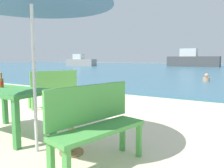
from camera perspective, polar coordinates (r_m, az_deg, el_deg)
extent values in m
plane|color=beige|center=(3.55, -21.76, -14.70)|extent=(120.00, 120.00, 0.00)
cube|color=#386B84|center=(32.10, 26.42, 3.58)|extent=(120.00, 50.00, 0.08)
cube|color=#3D8C42|center=(4.05, -24.69, -1.60)|extent=(1.40, 0.80, 0.06)
cube|color=#3D8C42|center=(3.42, -23.04, -9.44)|extent=(0.08, 0.08, 0.70)
cube|color=#3D8C42|center=(4.82, -25.43, -5.01)|extent=(0.08, 0.08, 0.70)
cube|color=#3D8C42|center=(3.84, -14.73, -7.41)|extent=(0.08, 0.08, 0.70)
cylinder|color=brown|center=(4.31, -26.11, 0.23)|extent=(0.06, 0.06, 0.16)
cone|color=brown|center=(4.30, -26.16, 1.25)|extent=(0.06, 0.06, 0.03)
cylinder|color=brown|center=(4.30, -26.20, 2.02)|extent=(0.03, 0.03, 0.09)
cylinder|color=red|center=(4.31, -26.10, 0.13)|extent=(0.07, 0.07, 0.05)
cylinder|color=gold|center=(4.30, -26.23, 2.65)|extent=(0.03, 0.03, 0.01)
cylinder|color=silver|center=(3.12, -19.14, 4.17)|extent=(0.04, 0.04, 2.30)
cube|color=olive|center=(3.02, -10.38, -7.72)|extent=(0.44, 0.44, 0.04)
cylinder|color=olive|center=(3.10, -10.28, -12.57)|extent=(0.07, 0.07, 0.50)
cylinder|color=olive|center=(3.18, -10.19, -16.57)|extent=(0.32, 0.32, 0.03)
cube|color=#60B24C|center=(6.07, -14.73, -1.40)|extent=(0.84, 1.24, 0.05)
cube|color=#60B24C|center=(5.89, -14.31, 1.12)|extent=(0.56, 1.10, 0.44)
cube|color=#60B24C|center=(6.43, -10.41, -3.01)|extent=(0.06, 0.06, 0.42)
cube|color=#60B24C|center=(6.09, -20.00, -3.81)|extent=(0.06, 0.06, 0.42)
cube|color=#60B24C|center=(6.17, -9.40, -3.38)|extent=(0.06, 0.06, 0.42)
cube|color=#60B24C|center=(5.83, -19.37, -4.24)|extent=(0.06, 0.06, 0.42)
cube|color=#4C9E47|center=(2.62, -3.10, -11.47)|extent=(0.62, 1.25, 0.05)
cube|color=#4C9E47|center=(2.66, -5.49, -4.95)|extent=(0.31, 1.18, 0.44)
cube|color=#4C9E47|center=(2.99, 6.81, -13.98)|extent=(0.06, 0.06, 0.42)
cube|color=#4C9E47|center=(2.50, -15.19, -18.39)|extent=(0.06, 0.06, 0.42)
cube|color=#4C9E47|center=(3.16, 2.66, -12.82)|extent=(0.06, 0.06, 0.42)
cylinder|color=tan|center=(12.77, 22.72, 1.10)|extent=(0.34, 0.34, 0.20)
sphere|color=tan|center=(12.76, 22.76, 2.02)|extent=(0.21, 0.21, 0.21)
cube|color=#4C4C4C|center=(35.59, 19.77, 5.36)|extent=(7.32, 2.00, 1.50)
cube|color=silver|center=(35.74, 18.80, 7.53)|extent=(2.33, 1.50, 1.16)
cube|color=gray|center=(37.77, -7.83, 5.40)|extent=(5.32, 1.45, 1.09)
cube|color=silver|center=(38.07, -8.43, 6.86)|extent=(1.69, 1.09, 0.85)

